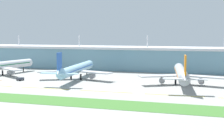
% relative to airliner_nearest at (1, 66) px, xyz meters
% --- Properties ---
extents(ground_plane, '(600.00, 600.00, 0.00)m').
position_rel_airliner_nearest_xyz_m(ground_plane, '(93.19, -40.65, -6.45)').
color(ground_plane, gray).
extents(terminal_building, '(288.00, 34.00, 27.33)m').
position_rel_airliner_nearest_xyz_m(terminal_building, '(93.19, 58.66, 2.91)').
color(terminal_building, '#6693A8').
rests_on(terminal_building, ground).
extents(airliner_nearest, '(47.96, 66.39, 18.90)m').
position_rel_airliner_nearest_xyz_m(airliner_nearest, '(0.00, 0.00, 0.00)').
color(airliner_nearest, silver).
rests_on(airliner_nearest, ground).
extents(airliner_near_middle, '(48.56, 70.67, 18.90)m').
position_rel_airliner_nearest_xyz_m(airliner_near_middle, '(58.90, -4.11, 0.00)').
color(airliner_near_middle, '#9ED1EA').
rests_on(airliner_near_middle, ground).
extents(airliner_far_middle, '(48.31, 70.24, 18.90)m').
position_rel_airliner_nearest_xyz_m(airliner_far_middle, '(124.46, -6.98, 0.00)').
color(airliner_far_middle, '#ADB2BC').
rests_on(airliner_far_middle, ground).
extents(taxiway_stripe_mid_west, '(28.00, 0.70, 0.04)m').
position_rel_airliner_nearest_xyz_m(taxiway_stripe_mid_west, '(56.19, -41.02, -6.43)').
color(taxiway_stripe_mid_west, yellow).
rests_on(taxiway_stripe_mid_west, ground).
extents(taxiway_stripe_centre, '(28.00, 0.70, 0.04)m').
position_rel_airliner_nearest_xyz_m(taxiway_stripe_centre, '(90.19, -41.02, -6.43)').
color(taxiway_stripe_centre, yellow).
rests_on(taxiway_stripe_centre, ground).
extents(taxiway_stripe_mid_east, '(28.00, 0.70, 0.04)m').
position_rel_airliner_nearest_xyz_m(taxiway_stripe_mid_east, '(124.19, -41.02, -6.43)').
color(taxiway_stripe_mid_east, yellow).
rests_on(taxiway_stripe_mid_east, ground).
extents(grass_verge, '(300.00, 18.00, 0.10)m').
position_rel_airliner_nearest_xyz_m(grass_verge, '(93.19, -68.40, -6.40)').
color(grass_verge, '#3D702D').
rests_on(grass_verge, ground).
extents(pushback_tug, '(3.45, 4.87, 1.85)m').
position_rel_airliner_nearest_xyz_m(pushback_tug, '(27.82, -19.59, -5.35)').
color(pushback_tug, '#333842').
rests_on(pushback_tug, ground).
extents(safety_cone_left_wingtip, '(0.56, 0.56, 0.70)m').
position_rel_airliner_nearest_xyz_m(safety_cone_left_wingtip, '(17.37, -24.45, -6.10)').
color(safety_cone_left_wingtip, orange).
rests_on(safety_cone_left_wingtip, ground).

